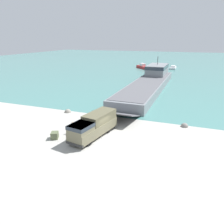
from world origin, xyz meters
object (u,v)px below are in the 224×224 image
at_px(military_truck, 94,125).
at_px(moored_boat_b, 173,67).
at_px(landing_craft, 150,81).
at_px(moored_boat_a, 143,67).
at_px(cargo_crate, 55,135).
at_px(soldier_on_ramp, 73,127).

relative_size(military_truck, moored_boat_b, 1.05).
bearing_deg(landing_craft, moored_boat_b, 87.76).
bearing_deg(moored_boat_a, cargo_crate, 53.86).
relative_size(landing_craft, moored_boat_b, 5.47).
bearing_deg(soldier_on_ramp, military_truck, 54.72).
relative_size(military_truck, cargo_crate, 8.06).
xyz_separation_m(landing_craft, cargo_crate, (-5.64, -34.07, -1.26)).
xyz_separation_m(moored_boat_a, cargo_crate, (4.26, -70.51, -0.24)).
xyz_separation_m(soldier_on_ramp, moored_boat_a, (-5.63, 68.28, -0.28)).
distance_m(landing_craft, moored_boat_b, 40.16).
xyz_separation_m(landing_craft, military_truck, (-1.24, -31.67, -0.15)).
bearing_deg(military_truck, moored_boat_b, -172.30).
bearing_deg(moored_boat_b, cargo_crate, -97.08).
bearing_deg(military_truck, moored_boat_a, -162.43).
distance_m(military_truck, moored_boat_a, 68.67).
bearing_deg(cargo_crate, military_truck, 28.59).
bearing_deg(cargo_crate, soldier_on_ramp, 58.31).
relative_size(landing_craft, soldier_on_ramp, 26.20).
bearing_deg(cargo_crate, moored_boat_a, 93.45).
bearing_deg(moored_boat_a, soldier_on_ramp, 55.13).
height_order(military_truck, soldier_on_ramp, military_truck).
relative_size(landing_craft, cargo_crate, 41.82).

